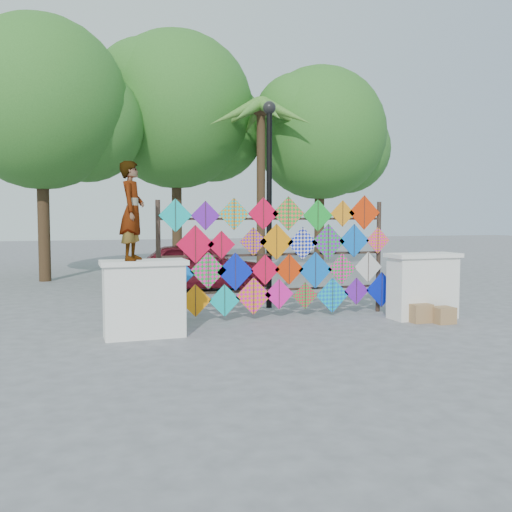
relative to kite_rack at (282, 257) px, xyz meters
name	(u,v)px	position (x,y,z in m)	size (l,w,h in m)	color
ground	(291,325)	(-0.10, -0.73, -1.21)	(80.00, 80.00, 0.00)	gray
parapet_left	(144,298)	(-2.80, -0.93, -0.56)	(1.40, 0.65, 1.28)	silver
parapet_right	(423,285)	(2.60, -0.93, -0.56)	(1.40, 0.65, 1.28)	silver
kite_rack	(282,257)	(0.00, 0.00, 0.00)	(4.99, 0.24, 2.43)	#2F211A
tree_west	(44,104)	(-4.50, 8.30, 4.17)	(5.85, 5.20, 8.01)	#3F2B1B
tree_mid	(179,112)	(0.00, 10.30, 4.56)	(6.30, 5.60, 8.61)	#3F2B1B
tree_east	(322,134)	(4.99, 8.80, 3.77)	(5.40, 4.80, 7.42)	#3F2B1B
palm_tree	(261,125)	(2.10, 7.27, 3.74)	(3.62, 3.62, 5.83)	#3F2B1B
vendor_woman	(132,211)	(-2.98, -0.93, 0.88)	(0.59, 0.39, 1.61)	#99999E
sedan	(199,266)	(-0.61, 4.60, -0.55)	(1.55, 3.86, 1.32)	#570F1A
lamppost	(269,184)	(0.20, 1.27, 1.48)	(0.28, 0.28, 4.46)	black
cardboard_box_near	(420,313)	(2.30, -1.26, -1.04)	(0.39, 0.35, 0.35)	#9E784C
cardboard_box_far	(443,315)	(2.65, -1.51, -1.06)	(0.37, 0.34, 0.31)	#9E784C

